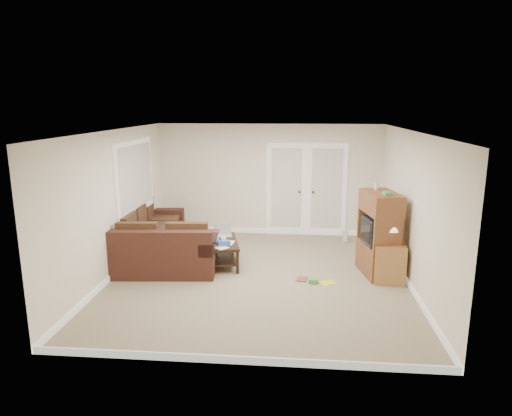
# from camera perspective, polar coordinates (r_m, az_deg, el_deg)

# --- Properties ---
(floor) EXTENTS (5.50, 5.50, 0.00)m
(floor) POSITION_cam_1_polar(r_m,az_deg,el_deg) (8.01, 0.32, -8.56)
(floor) COLOR gray
(floor) RESTS_ON ground
(ceiling) EXTENTS (5.00, 5.50, 0.02)m
(ceiling) POSITION_cam_1_polar(r_m,az_deg,el_deg) (7.46, 0.35, 9.61)
(ceiling) COLOR silver
(ceiling) RESTS_ON wall_back
(wall_left) EXTENTS (0.02, 5.50, 2.50)m
(wall_left) POSITION_cam_1_polar(r_m,az_deg,el_deg) (8.23, -17.30, 0.53)
(wall_left) COLOR white
(wall_left) RESTS_ON floor
(wall_right) EXTENTS (0.02, 5.50, 2.50)m
(wall_right) POSITION_cam_1_polar(r_m,az_deg,el_deg) (7.84, 18.86, -0.17)
(wall_right) COLOR white
(wall_right) RESTS_ON floor
(wall_back) EXTENTS (5.00, 0.02, 2.50)m
(wall_back) POSITION_cam_1_polar(r_m,az_deg,el_deg) (10.33, 1.60, 3.54)
(wall_back) COLOR white
(wall_back) RESTS_ON floor
(wall_front) EXTENTS (5.00, 0.02, 2.50)m
(wall_front) POSITION_cam_1_polar(r_m,az_deg,el_deg) (5.01, -2.29, -6.71)
(wall_front) COLOR white
(wall_front) RESTS_ON floor
(baseboards) EXTENTS (5.00, 5.50, 0.10)m
(baseboards) POSITION_cam_1_polar(r_m,az_deg,el_deg) (7.99, 0.32, -8.23)
(baseboards) COLOR white
(baseboards) RESTS_ON floor
(french_doors) EXTENTS (1.80, 0.05, 2.13)m
(french_doors) POSITION_cam_1_polar(r_m,az_deg,el_deg) (10.32, 6.30, 2.25)
(french_doors) COLOR white
(french_doors) RESTS_ON floor
(window_left) EXTENTS (0.05, 1.92, 1.42)m
(window_left) POSITION_cam_1_polar(r_m,az_deg,el_deg) (9.08, -14.85, 3.73)
(window_left) COLOR white
(window_left) RESTS_ON wall_left
(sectional_sofa) EXTENTS (2.08, 2.85, 0.86)m
(sectional_sofa) POSITION_cam_1_polar(r_m,az_deg,el_deg) (8.91, -12.27, -4.31)
(sectional_sofa) COLOR #45241A
(sectional_sofa) RESTS_ON floor
(coffee_table) EXTENTS (0.80, 1.22, 0.77)m
(coffee_table) POSITION_cam_1_polar(r_m,az_deg,el_deg) (8.54, -4.28, -5.40)
(coffee_table) COLOR black
(coffee_table) RESTS_ON floor
(tv_armoire) EXTENTS (0.66, 0.99, 1.57)m
(tv_armoire) POSITION_cam_1_polar(r_m,az_deg,el_deg) (8.18, 15.12, -3.09)
(tv_armoire) COLOR brown
(tv_armoire) RESTS_ON floor
(side_cabinet) EXTENTS (0.55, 0.55, 1.07)m
(side_cabinet) POSITION_cam_1_polar(r_m,az_deg,el_deg) (8.00, 16.32, -6.18)
(side_cabinet) COLOR #A7743D
(side_cabinet) RESTS_ON floor
(space_heater) EXTENTS (0.13, 0.12, 0.27)m
(space_heater) POSITION_cam_1_polar(r_m,az_deg,el_deg) (10.08, 11.06, -3.44)
(space_heater) COLOR silver
(space_heater) RESTS_ON floor
(floor_magazine) EXTENTS (0.34, 0.31, 0.01)m
(floor_magazine) POSITION_cam_1_polar(r_m,az_deg,el_deg) (7.82, 8.95, -9.23)
(floor_magazine) COLOR yellow
(floor_magazine) RESTS_ON floor
(floor_greenbox) EXTENTS (0.16, 0.20, 0.08)m
(floor_greenbox) POSITION_cam_1_polar(r_m,az_deg,el_deg) (7.80, 7.17, -8.96)
(floor_greenbox) COLOR #459845
(floor_greenbox) RESTS_ON floor
(floor_book) EXTENTS (0.22, 0.26, 0.02)m
(floor_book) POSITION_cam_1_polar(r_m,az_deg,el_deg) (7.93, 5.15, -8.76)
(floor_book) COLOR brown
(floor_book) RESTS_ON floor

